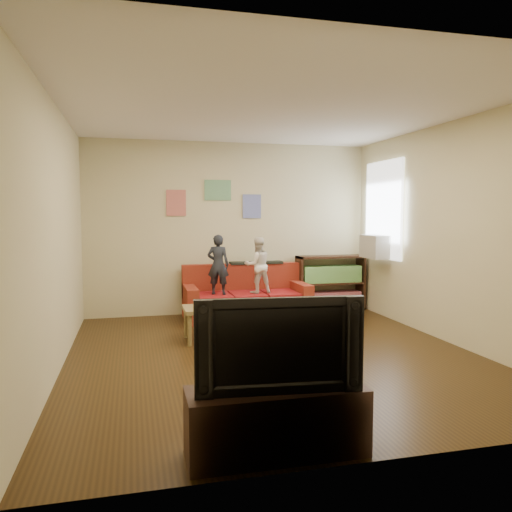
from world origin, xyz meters
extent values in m
cube|color=#38250E|center=(0.00, 0.00, -0.01)|extent=(4.50, 5.00, 0.01)
cube|color=white|center=(0.00, 0.00, 2.71)|extent=(4.50, 5.00, 0.01)
cube|color=beige|center=(0.00, 2.50, 1.35)|extent=(4.50, 0.01, 2.70)
cube|color=beige|center=(0.00, -2.50, 1.35)|extent=(4.50, 0.01, 2.70)
cube|color=beige|center=(-2.25, 0.00, 1.35)|extent=(0.01, 5.00, 2.70)
cube|color=beige|center=(2.25, 0.00, 1.35)|extent=(0.01, 5.00, 2.70)
cube|color=maroon|center=(0.15, 2.00, 0.14)|extent=(1.88, 0.84, 0.28)
cube|color=maroon|center=(0.15, 2.34, 0.54)|extent=(1.88, 0.17, 0.52)
cube|color=maroon|center=(-0.70, 2.00, 0.40)|extent=(0.17, 0.84, 0.23)
cube|color=maroon|center=(1.00, 2.00, 0.40)|extent=(0.17, 0.84, 0.23)
cube|color=maroon|center=(-0.36, 1.93, 0.34)|extent=(0.49, 0.64, 0.11)
cube|color=maroon|center=(0.15, 1.93, 0.34)|extent=(0.49, 0.64, 0.11)
cube|color=maroon|center=(0.66, 1.93, 0.34)|extent=(0.49, 0.64, 0.11)
cube|color=black|center=(0.38, 2.34, 0.81)|extent=(0.84, 0.21, 0.04)
imported|color=#20242E|center=(-0.30, 1.90, 0.84)|extent=(0.38, 0.32, 0.89)
imported|color=white|center=(0.30, 1.90, 0.81)|extent=(0.44, 0.36, 0.84)
cube|color=olive|center=(-0.45, 0.80, 0.40)|extent=(0.94, 0.52, 0.05)
cylinder|color=olive|center=(-0.87, 0.58, 0.19)|extent=(0.06, 0.06, 0.38)
cylinder|color=olive|center=(-0.02, 0.58, 0.19)|extent=(0.06, 0.06, 0.38)
cylinder|color=olive|center=(-0.87, 1.01, 0.19)|extent=(0.06, 0.06, 0.38)
cylinder|color=olive|center=(-0.02, 1.01, 0.19)|extent=(0.06, 0.06, 0.38)
cube|color=black|center=(-0.70, 0.68, 0.44)|extent=(0.23, 0.12, 0.02)
cube|color=silver|center=(-0.25, 0.85, 0.44)|extent=(0.15, 0.07, 0.03)
cube|color=#341E11|center=(1.09, 2.30, 0.45)|extent=(0.03, 0.34, 0.90)
cube|color=#341E11|center=(2.18, 2.30, 0.45)|extent=(0.03, 0.34, 0.90)
cube|color=#341E11|center=(1.63, 2.30, 0.02)|extent=(1.12, 0.34, 0.03)
cube|color=#341E11|center=(1.63, 2.30, 0.88)|extent=(1.12, 0.34, 0.03)
cube|color=#341E11|center=(1.63, 2.30, 0.45)|extent=(1.05, 0.34, 0.03)
cube|color=#8C3F4E|center=(1.63, 2.30, 0.17)|extent=(0.99, 0.28, 0.27)
cube|color=#4F8C3F|center=(1.63, 2.30, 0.60)|extent=(0.99, 0.28, 0.27)
cube|color=white|center=(2.22, 1.65, 1.64)|extent=(0.04, 1.08, 1.48)
cube|color=#B7B2A3|center=(2.10, 1.65, 1.08)|extent=(0.28, 0.55, 0.35)
cube|color=#D87266|center=(-0.85, 2.48, 1.75)|extent=(0.30, 0.01, 0.40)
cube|color=#72B27F|center=(-0.20, 2.48, 1.95)|extent=(0.42, 0.01, 0.32)
cube|color=#727FCC|center=(0.35, 2.48, 1.70)|extent=(0.30, 0.01, 0.38)
cube|color=white|center=(1.11, 1.69, 0.12)|extent=(0.41, 0.31, 0.25)
cube|color=white|center=(1.11, 1.69, 0.27)|extent=(0.43, 0.33, 0.05)
cube|color=black|center=(1.11, 1.53, 0.13)|extent=(0.18, 0.00, 0.06)
cube|color=#38221A|center=(-0.62, -2.25, 0.22)|extent=(1.19, 0.41, 0.45)
imported|color=black|center=(-0.62, -2.25, 0.76)|extent=(1.09, 0.25, 0.62)
sphere|color=white|center=(0.49, 0.81, 0.05)|extent=(0.10, 0.10, 0.09)
camera|label=1|loc=(-1.51, -5.30, 1.59)|focal=35.00mm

